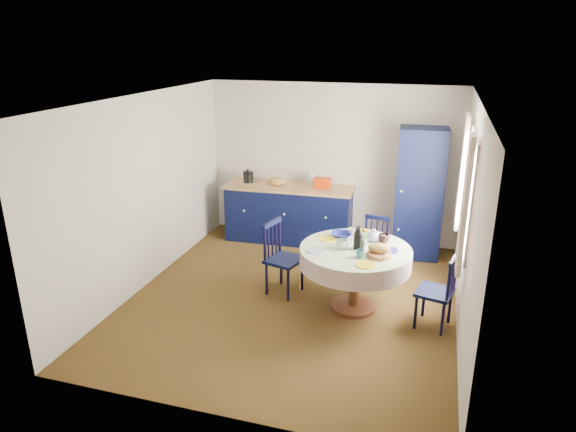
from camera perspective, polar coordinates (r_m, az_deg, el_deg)
name	(u,v)px	position (r m, az deg, el deg)	size (l,w,h in m)	color
floor	(293,298)	(6.64, 0.52, -9.11)	(4.50, 4.50, 0.00)	black
ceiling	(293,99)	(5.87, 0.60, 12.86)	(4.50, 4.50, 0.00)	white
wall_back	(332,163)	(8.25, 4.89, 5.86)	(4.00, 0.02, 2.50)	beige
wall_left	(146,192)	(6.94, -15.55, 2.61)	(0.02, 4.50, 2.50)	beige
wall_right	(469,222)	(5.94, 19.43, -0.58)	(0.02, 4.50, 2.50)	beige
window	(466,190)	(6.15, 19.19, 2.78)	(0.10, 1.74, 1.45)	white
kitchen_counter	(289,213)	(8.28, 0.10, 0.38)	(2.08, 0.72, 1.16)	black
pantry_cabinet	(419,194)	(7.78, 14.36, 2.39)	(0.72, 0.54, 1.95)	black
dining_table	(356,258)	(6.16, 7.55, -4.64)	(1.32, 1.32, 1.08)	#522A17
chair_left	(282,257)	(6.60, -0.71, -4.62)	(0.51, 0.52, 0.96)	black
chair_far	(373,247)	(7.14, 9.47, -3.45)	(0.43, 0.41, 0.85)	black
chair_right	(438,291)	(6.08, 16.36, -8.00)	(0.46, 0.48, 0.90)	black
mug_a	(342,244)	(6.07, 6.00, -3.14)	(0.14, 0.14, 0.11)	silver
mug_b	(360,254)	(5.85, 7.97, -4.21)	(0.10, 0.10, 0.09)	#2C6E71
mug_c	(384,238)	(6.31, 10.60, -2.46)	(0.13, 0.13, 0.11)	black
mug_d	(352,232)	(6.47, 7.12, -1.78)	(0.10, 0.10, 0.09)	silver
cobalt_bowl	(342,235)	(6.41, 5.98, -2.10)	(0.25, 0.25, 0.06)	navy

